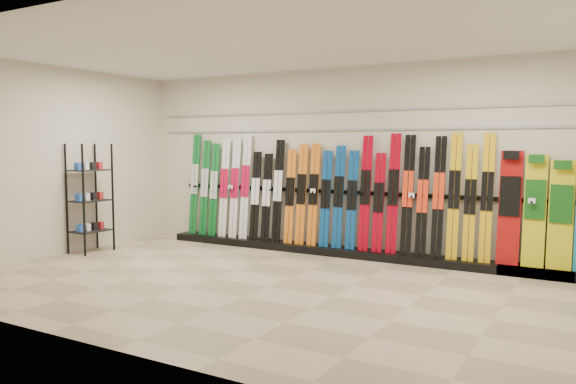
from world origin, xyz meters
The scene contains 10 objects.
floor centered at (0.00, 0.00, 0.00)m, with size 8.00×8.00×0.00m, color gray.
back_wall centered at (0.00, 2.50, 1.50)m, with size 8.00×8.00×0.00m, color beige.
left_wall centered at (-4.00, 0.00, 1.50)m, with size 5.00×5.00×0.00m, color beige.
ceiling centered at (0.00, 0.00, 3.00)m, with size 8.00×8.00×0.00m, color silver.
ski_rack_base centered at (0.22, 2.28, 0.06)m, with size 8.00×0.40×0.12m, color black.
skis centered at (-0.44, 2.32, 0.97)m, with size 5.38×0.21×1.84m.
snowboards centered at (2.92, 2.35, 0.85)m, with size 1.26×0.24×1.56m.
accessory_rack centered at (-3.75, 0.49, 0.89)m, with size 0.40×0.60×1.78m, color black.
slatwall_rail_0 centered at (0.00, 2.48, 2.00)m, with size 7.60×0.02×0.03m, color gray.
slatwall_rail_1 centered at (0.00, 2.48, 2.30)m, with size 7.60×0.02×0.03m, color gray.
Camera 1 is at (3.63, -5.82, 1.76)m, focal length 35.00 mm.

